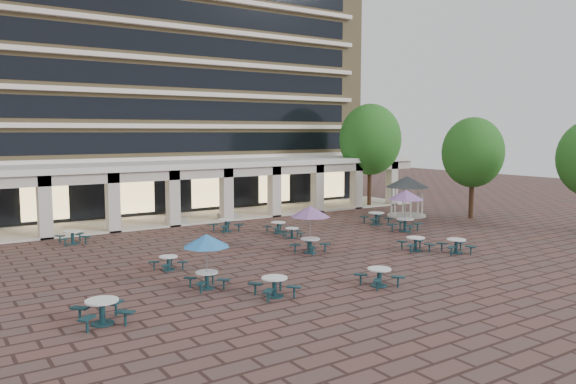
% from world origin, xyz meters
% --- Properties ---
extents(ground, '(120.00, 120.00, 0.00)m').
position_xyz_m(ground, '(0.00, 0.00, 0.00)').
color(ground, brown).
rests_on(ground, ground).
extents(apartment_building, '(40.00, 15.50, 25.20)m').
position_xyz_m(apartment_building, '(0.00, 25.47, 12.60)').
color(apartment_building, '#9C8458').
rests_on(apartment_building, ground).
extents(retail_arcade, '(42.00, 6.60, 4.40)m').
position_xyz_m(retail_arcade, '(0.00, 14.80, 3.00)').
color(retail_arcade, white).
rests_on(retail_arcade, ground).
extents(picnic_table_0, '(1.99, 1.99, 0.86)m').
position_xyz_m(picnic_table_0, '(-11.99, -5.44, 0.51)').
color(picnic_table_0, '#15393F').
rests_on(picnic_table_0, ground).
extents(picnic_table_1, '(1.81, 1.81, 0.78)m').
position_xyz_m(picnic_table_1, '(-0.65, -7.18, 0.46)').
color(picnic_table_1, '#15393F').
rests_on(picnic_table_1, ground).
extents(picnic_table_2, '(2.12, 2.12, 0.78)m').
position_xyz_m(picnic_table_2, '(7.45, -4.60, 0.46)').
color(picnic_table_2, '#15393F').
rests_on(picnic_table_2, ground).
extents(picnic_table_3, '(2.07, 2.07, 0.77)m').
position_xyz_m(picnic_table_3, '(6.02, -2.94, 0.46)').
color(picnic_table_3, '#15393F').
rests_on(picnic_table_3, ground).
extents(picnic_table_4, '(2.02, 2.02, 2.33)m').
position_xyz_m(picnic_table_4, '(-7.04, -3.41, 1.98)').
color(picnic_table_4, '#15393F').
rests_on(picnic_table_4, ground).
extents(picnic_table_5, '(1.89, 1.89, 0.80)m').
position_xyz_m(picnic_table_5, '(-5.26, -5.99, 0.48)').
color(picnic_table_5, '#15393F').
rests_on(picnic_table_5, ground).
extents(picnic_table_6, '(2.25, 2.25, 2.60)m').
position_xyz_m(picnic_table_6, '(0.78, -0.10, 2.21)').
color(picnic_table_6, '#15393F').
rests_on(picnic_table_6, ground).
extents(picnic_table_7, '(1.75, 1.75, 0.64)m').
position_xyz_m(picnic_table_7, '(2.38, 4.05, 0.38)').
color(picnic_table_7, '#15393F').
rests_on(picnic_table_7, ground).
extents(picnic_table_8, '(1.70, 1.70, 0.67)m').
position_xyz_m(picnic_table_8, '(-7.18, 0.58, 0.40)').
color(picnic_table_8, '#15393F').
rests_on(picnic_table_8, ground).
extents(picnic_table_9, '(1.65, 1.65, 0.73)m').
position_xyz_m(picnic_table_9, '(2.62, 6.03, 0.44)').
color(picnic_table_9, '#15393F').
rests_on(picnic_table_9, ground).
extents(picnic_table_10, '(2.00, 2.00, 0.82)m').
position_xyz_m(picnic_table_10, '(0.01, 8.43, 0.49)').
color(picnic_table_10, '#15393F').
rests_on(picnic_table_10, ground).
extents(picnic_table_11, '(2.41, 2.41, 2.78)m').
position_xyz_m(picnic_table_11, '(10.01, 1.80, 2.36)').
color(picnic_table_11, '#15393F').
rests_on(picnic_table_11, ground).
extents(picnic_table_12, '(1.84, 1.84, 0.80)m').
position_xyz_m(picnic_table_12, '(-9.55, 9.74, 0.48)').
color(picnic_table_12, '#15393F').
rests_on(picnic_table_12, ground).
extents(picnic_table_13, '(2.18, 2.18, 0.86)m').
position_xyz_m(picnic_table_13, '(10.37, 5.02, 0.52)').
color(picnic_table_13, '#15393F').
rests_on(picnic_table_13, ground).
extents(gazebo, '(3.39, 3.39, 3.16)m').
position_xyz_m(gazebo, '(15.02, 6.59, 2.38)').
color(gazebo, beige).
rests_on(gazebo, ground).
extents(tree_east_a, '(4.66, 4.66, 7.77)m').
position_xyz_m(tree_east_a, '(18.41, 3.11, 5.07)').
color(tree_east_a, '#422A1A').
rests_on(tree_east_a, ground).
extents(tree_east_c, '(5.47, 5.47, 9.12)m').
position_xyz_m(tree_east_c, '(16.56, 12.70, 5.96)').
color(tree_east_c, '#422A1A').
rests_on(tree_east_c, ground).
extents(planter_left, '(1.50, 0.71, 1.16)m').
position_xyz_m(planter_left, '(-1.66, 12.90, 0.43)').
color(planter_left, gray).
rests_on(planter_left, ground).
extents(planter_right, '(1.50, 0.84, 1.28)m').
position_xyz_m(planter_right, '(2.45, 12.90, 0.53)').
color(planter_right, gray).
rests_on(planter_right, ground).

